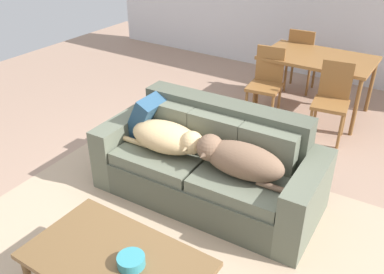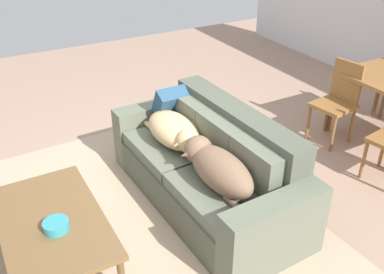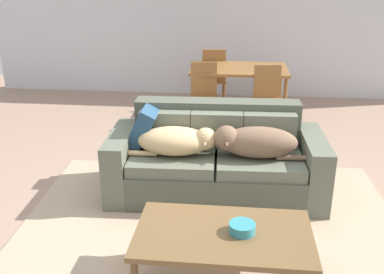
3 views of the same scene
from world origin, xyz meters
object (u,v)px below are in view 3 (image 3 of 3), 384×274
Objects in this scene: dining_chair_near_left at (204,93)px; dining_chair_far_left at (214,76)px; dog_on_left_cushion at (178,141)px; dog_on_right_cushion at (254,142)px; dining_chair_near_right at (268,97)px; bowl_on_coffee_table at (242,228)px; dining_table at (239,72)px; throw_pillow_by_left_arm at (143,127)px; coffee_table at (223,238)px; couch at (216,161)px.

dining_chair_near_left is 1.06m from dining_chair_far_left.
dog_on_left_cushion is 0.71m from dog_on_right_cushion.
bowl_on_coffee_table is at bearing -104.06° from dining_chair_near_right.
dining_table is 0.72m from dining_chair_near_left.
dining_chair_near_left reaches higher than dog_on_left_cushion.
dining_chair_near_right is at bearing 52.70° from throw_pillow_by_left_arm.
dining_chair_near_left reaches higher than dining_table.
throw_pillow_by_left_arm is 2.32× the size of bowl_on_coffee_table.
dining_chair_near_left is 1.01× the size of dining_chair_near_right.
dining_chair_far_left reaches higher than throw_pillow_by_left_arm.
bowl_on_coffee_table is 3.22m from dining_chair_near_right.
coffee_table is 6.66× the size of bowl_on_coffee_table.
couch is at bearing 100.14° from bowl_on_coffee_table.
dining_table is at bearing 115.75° from dining_chair_near_right.
dining_table is at bearing 40.17° from dining_chair_near_left.
bowl_on_coffee_table is (0.13, 0.01, 0.08)m from coffee_table.
dining_chair_near_left is at bearing 99.13° from bowl_on_coffee_table.
dog_on_right_cushion is 0.99× the size of dining_chair_near_right.
bowl_on_coffee_table is 3.80m from dining_table.
dining_chair_far_left reaches higher than dog_on_left_cushion.
dog_on_left_cushion is 2.01m from dining_chair_near_left.
dog_on_right_cushion is at bearing -1.61° from dog_on_left_cushion.
couch is 2.91m from dining_chair_far_left.
coffee_table is at bearing 90.03° from dining_chair_far_left.
couch is 2.32× the size of dog_on_right_cushion.
dog_on_right_cushion is 2.53m from dining_table.
dining_chair_near_right is at bearing 61.82° from dog_on_left_cushion.
throw_pillow_by_left_arm reaches higher than dog_on_left_cushion.
bowl_on_coffee_table is at bearing -89.14° from dining_table.
dining_table is 1.49× the size of dining_chair_near_left.
dining_table is 1.46× the size of dining_chair_far_left.
dining_table is (-0.06, 3.79, 0.21)m from bowl_on_coffee_table.
dining_chair_far_left is (-0.33, 4.34, 0.10)m from coffee_table.
dog_on_right_cushion is at bearing -105.06° from dining_chair_near_right.
throw_pillow_by_left_arm is at bearing 175.66° from couch.
bowl_on_coffee_table is at bearing 5.52° from coffee_table.
couch is at bearing -116.53° from dining_chair_near_right.
bowl_on_coffee_table is 4.35m from dining_chair_far_left.
dining_chair_far_left is at bearing 126.75° from dining_table.
dining_chair_far_left is at bearing 94.37° from coffee_table.
bowl_on_coffee_table is at bearing -88.55° from dining_chair_near_left.
bowl_on_coffee_table is (0.99, -1.46, -0.17)m from throw_pillow_by_left_arm.
couch is at bearing 153.74° from dog_on_right_cushion.
dining_table is 1.50× the size of dining_chair_near_right.
couch is at bearing 89.65° from dining_chair_far_left.
dining_table is at bearing 88.96° from coffee_table.
dining_chair_near_right is at bearing 69.49° from couch.
throw_pillow_by_left_arm is 0.45× the size of dining_chair_far_left.
throw_pillow_by_left_arm reaches higher than coffee_table.
dog_on_left_cushion is at bearing 115.92° from bowl_on_coffee_table.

